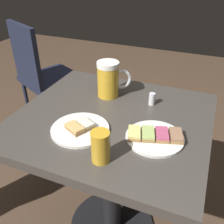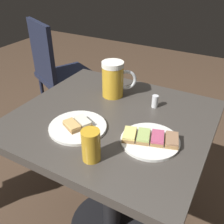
% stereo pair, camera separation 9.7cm
% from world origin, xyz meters
% --- Properties ---
extents(cafe_table, '(0.69, 0.74, 0.70)m').
position_xyz_m(cafe_table, '(0.00, 0.00, 0.54)').
color(cafe_table, black).
rests_on(cafe_table, ground_plane).
extents(plate_near, '(0.20, 0.20, 0.03)m').
position_xyz_m(plate_near, '(-0.08, -0.19, 0.71)').
color(plate_near, white).
rests_on(plate_near, cafe_table).
extents(plate_far, '(0.21, 0.21, 0.03)m').
position_xyz_m(plate_far, '(-0.13, 0.07, 0.71)').
color(plate_far, white).
rests_on(plate_far, cafe_table).
extents(beer_mug, '(0.11, 0.14, 0.16)m').
position_xyz_m(beer_mug, '(0.16, 0.08, 0.78)').
color(beer_mug, gold).
rests_on(beer_mug, cafe_table).
extents(beer_glass_small, '(0.06, 0.06, 0.10)m').
position_xyz_m(beer_glass_small, '(-0.24, -0.06, 0.75)').
color(beer_glass_small, gold).
rests_on(beer_glass_small, cafe_table).
extents(salt_shaker, '(0.03, 0.03, 0.05)m').
position_xyz_m(salt_shaker, '(0.15, -0.12, 0.73)').
color(salt_shaker, silver).
rests_on(salt_shaker, cafe_table).
extents(cafe_chair, '(0.51, 0.51, 0.87)m').
position_xyz_m(cafe_chair, '(0.60, 0.78, 0.51)').
color(cafe_chair, '#1E2338').
rests_on(cafe_chair, ground_plane).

